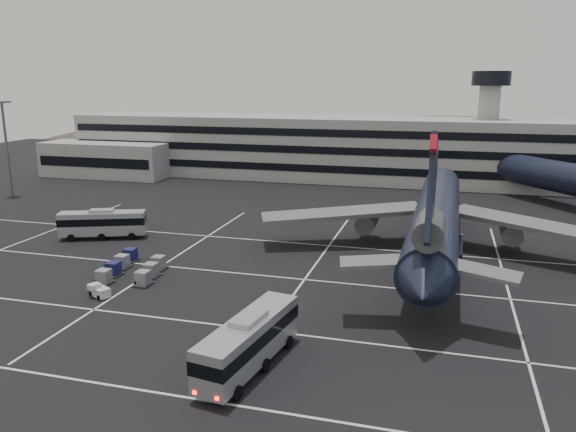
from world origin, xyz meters
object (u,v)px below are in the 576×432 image
object	(u,v)px
bus_near	(249,340)
uld_cluster	(132,268)
bus_far	(103,223)
trijet_main	(436,217)

from	to	relation	value
bus_near	uld_cluster	world-z (taller)	bus_near
bus_near	uld_cluster	xyz separation A→B (m)	(-20.55, 17.12, -1.61)
bus_near	bus_far	distance (m)	44.19
trijet_main	bus_near	world-z (taller)	trijet_main
trijet_main	bus_far	bearing A→B (deg)	-174.56
trijet_main	bus_far	distance (m)	46.19
trijet_main	bus_near	size ratio (longest dim) A/B	4.49
bus_near	trijet_main	bearing A→B (deg)	77.38
trijet_main	bus_near	bearing A→B (deg)	-110.76
bus_near	uld_cluster	distance (m)	26.80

